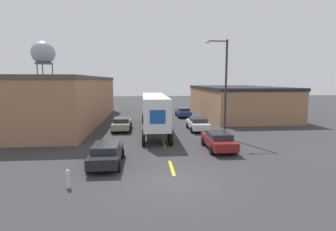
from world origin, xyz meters
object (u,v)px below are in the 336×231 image
(fire_hydrant, at_px, (68,179))
(parked_car_left_far, at_px, (122,124))
(street_lamp, at_px, (224,83))
(parked_car_right_mid, at_px, (198,124))
(parked_car_right_near, at_px, (218,140))
(water_tower, at_px, (43,53))
(parked_car_left_near, at_px, (106,153))
(semi_truck, at_px, (154,109))
(parked_car_right_far, at_px, (183,112))

(fire_hydrant, bearing_deg, parked_car_left_far, 84.73)
(parked_car_left_far, bearing_deg, street_lamp, -26.00)
(parked_car_right_mid, bearing_deg, parked_car_right_near, -90.00)
(water_tower, height_order, street_lamp, water_tower)
(parked_car_left_near, height_order, street_lamp, street_lamp)
(water_tower, relative_size, fire_hydrant, 16.12)
(parked_car_left_near, bearing_deg, water_tower, 113.07)
(semi_truck, bearing_deg, parked_car_left_far, 171.11)
(parked_car_left_far, xyz_separation_m, parked_car_right_near, (8.39, -8.96, 0.00))
(parked_car_left_near, relative_size, street_lamp, 0.50)
(parked_car_left_near, bearing_deg, parked_car_right_near, 20.08)
(parked_car_left_near, bearing_deg, parked_car_right_mid, 53.32)
(semi_truck, distance_m, parked_car_left_near, 12.14)
(parked_car_left_near, bearing_deg, parked_car_right_far, 69.27)
(parked_car_left_near, height_order, parked_car_right_far, same)
(semi_truck, height_order, parked_car_right_far, semi_truck)
(street_lamp, bearing_deg, parked_car_right_mid, 110.92)
(parked_car_right_mid, distance_m, water_tower, 55.82)
(parked_car_right_near, bearing_deg, parked_car_left_near, -159.92)
(semi_truck, relative_size, street_lamp, 1.66)
(parked_car_left_far, relative_size, parked_car_right_near, 1.00)
(fire_hydrant, bearing_deg, semi_truck, 71.79)
(parked_car_left_near, bearing_deg, parked_car_left_far, 90.00)
(parked_car_right_near, height_order, street_lamp, street_lamp)
(parked_car_left_far, bearing_deg, fire_hydrant, -95.27)
(semi_truck, height_order, street_lamp, street_lamp)
(parked_car_left_far, xyz_separation_m, water_tower, (-23.62, 43.43, 11.77))
(parked_car_left_far, height_order, parked_car_right_near, same)
(semi_truck, distance_m, water_tower, 52.65)
(parked_car_left_near, distance_m, water_tower, 61.41)
(parked_car_right_far, distance_m, fire_hydrant, 27.63)
(parked_car_left_near, distance_m, parked_car_left_far, 12.02)
(water_tower, xyz_separation_m, fire_hydrant, (22.17, -59.11, -12.05))
(semi_truck, bearing_deg, parked_car_left_near, -107.40)
(parked_car_right_near, distance_m, water_tower, 62.51)
(semi_truck, bearing_deg, water_tower, 121.41)
(water_tower, bearing_deg, semi_truck, -58.30)
(parked_car_right_mid, relative_size, parked_car_left_far, 1.00)
(parked_car_right_mid, relative_size, water_tower, 0.29)
(parked_car_left_near, height_order, parked_car_left_far, same)
(semi_truck, xyz_separation_m, parked_car_right_mid, (4.85, -0.23, -1.66))
(parked_car_left_far, relative_size, street_lamp, 0.50)
(parked_car_left_near, xyz_separation_m, parked_car_right_near, (8.39, 3.07, 0.00))
(parked_car_left_near, distance_m, street_lamp, 13.06)
(parked_car_right_near, relative_size, water_tower, 0.29)
(parked_car_left_far, distance_m, parked_car_right_near, 12.27)
(parked_car_right_near, xyz_separation_m, parked_car_right_far, (0.00, 19.10, 0.00))
(parked_car_right_mid, height_order, water_tower, water_tower)
(parked_car_right_mid, bearing_deg, water_tower, 125.91)
(semi_truck, relative_size, parked_car_left_far, 3.30)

